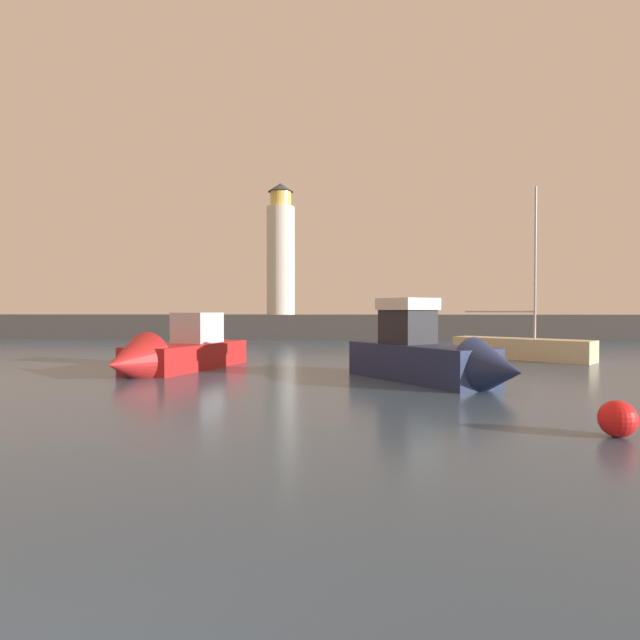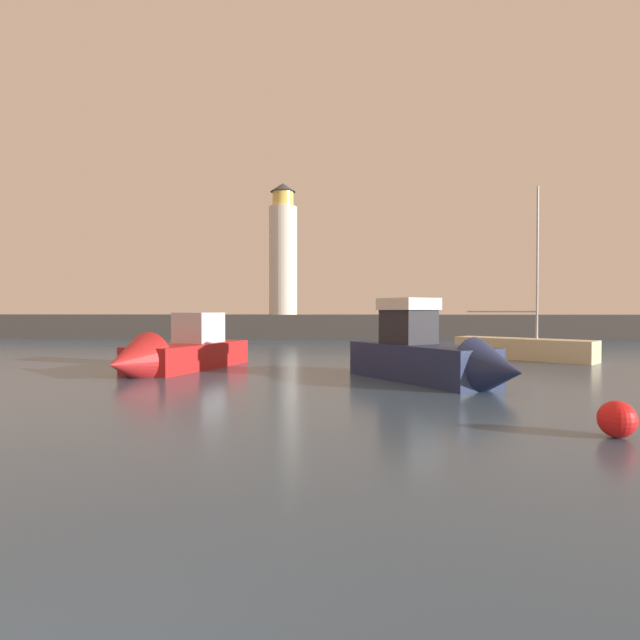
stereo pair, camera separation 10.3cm
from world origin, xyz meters
TOP-DOWN VIEW (x-y plane):
  - ground_plane at (0.00, 24.08)m, footprint 220.00×220.00m
  - breakwater at (0.00, 48.16)m, footprint 93.32×5.41m
  - lighthouse at (-4.32, 48.16)m, footprint 2.73×2.73m
  - motorboat_2 at (-5.28, 20.24)m, footprint 4.71×8.58m
  - motorboat_3 at (5.59, 17.25)m, footprint 6.10×7.53m
  - sailboat_moored at (11.83, 26.84)m, footprint 6.73×5.93m
  - mooring_buoy at (8.15, 9.32)m, footprint 0.77×0.77m

SIDE VIEW (x-z plane):
  - ground_plane at x=0.00m, z-range 0.00..0.00m
  - mooring_buoy at x=8.15m, z-range 0.00..0.77m
  - sailboat_moored at x=11.83m, z-range -4.03..5.25m
  - motorboat_2 at x=-5.28m, z-range -0.77..2.31m
  - motorboat_3 at x=5.59m, z-range -0.74..2.67m
  - breakwater at x=0.00m, z-range 0.00..2.25m
  - lighthouse at x=-4.32m, z-range 1.91..14.72m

